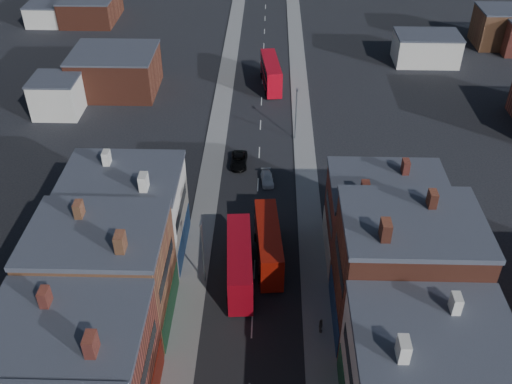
# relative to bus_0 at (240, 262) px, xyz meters

# --- Properties ---
(pavement_west) EXTENTS (3.00, 200.00, 0.12)m
(pavement_west) POSITION_rel_bus_0_xyz_m (-5.00, 19.64, -2.49)
(pavement_west) COLOR gray
(pavement_west) RESTS_ON ground
(pavement_east) EXTENTS (3.00, 200.00, 0.12)m
(pavement_east) POSITION_rel_bus_0_xyz_m (8.00, 19.64, -2.49)
(pavement_east) COLOR gray
(pavement_east) RESTS_ON ground
(lamp_post_2) EXTENTS (0.25, 0.70, 8.12)m
(lamp_post_2) POSITION_rel_bus_0_xyz_m (-3.70, -0.36, 2.15)
(lamp_post_2) COLOR slate
(lamp_post_2) RESTS_ON ground
(lamp_post_3) EXTENTS (0.25, 0.70, 8.12)m
(lamp_post_3) POSITION_rel_bus_0_xyz_m (6.70, 29.64, 2.15)
(lamp_post_3) COLOR slate
(lamp_post_3) RESTS_ON ground
(bus_0) EXTENTS (3.32, 11.08, 4.72)m
(bus_0) POSITION_rel_bus_0_xyz_m (0.00, 0.00, 0.00)
(bus_0) COLOR #AC0918
(bus_0) RESTS_ON ground
(bus_1) EXTENTS (3.38, 10.78, 4.58)m
(bus_1) POSITION_rel_bus_0_xyz_m (3.00, 3.15, -0.08)
(bus_1) COLOR #A21509
(bus_1) RESTS_ON ground
(bus_2) EXTENTS (3.83, 11.20, 4.74)m
(bus_2) POSITION_rel_bus_0_xyz_m (3.00, 47.20, 0.01)
(bus_2) COLOR #B20716
(bus_2) RESTS_ON ground
(car_2) EXTENTS (2.24, 4.83, 1.34)m
(car_2) POSITION_rel_bus_0_xyz_m (-1.27, 22.44, -1.88)
(car_2) COLOR black
(car_2) RESTS_ON ground
(car_3) EXTENTS (1.97, 3.95, 1.10)m
(car_3) POSITION_rel_bus_0_xyz_m (2.70, 18.34, -2.00)
(car_3) COLOR silver
(car_3) RESTS_ON ground
(ped_3) EXTENTS (0.73, 1.08, 1.69)m
(ped_3) POSITION_rel_bus_0_xyz_m (8.15, -6.90, -1.59)
(ped_3) COLOR #5E5851
(ped_3) RESTS_ON pavement_east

